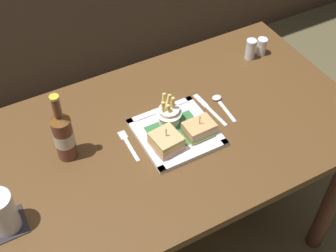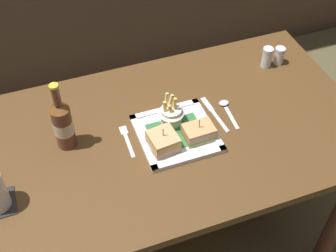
% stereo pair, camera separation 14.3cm
% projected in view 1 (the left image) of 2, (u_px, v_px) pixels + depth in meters
% --- Properties ---
extents(ground_plane, '(6.00, 6.00, 0.00)m').
position_uv_depth(ground_plane, '(162.00, 247.00, 1.99)').
color(ground_plane, brown).
extents(dining_table, '(1.35, 0.73, 0.73)m').
position_uv_depth(dining_table, '(160.00, 159.00, 1.54)').
color(dining_table, '#53361B').
rests_on(dining_table, ground_plane).
extents(square_plate, '(0.24, 0.24, 0.02)m').
position_uv_depth(square_plate, '(176.00, 133.00, 1.46)').
color(square_plate, white).
rests_on(square_plate, dining_table).
extents(sandwich_half_left, '(0.09, 0.10, 0.08)m').
position_uv_depth(sandwich_half_left, '(166.00, 142.00, 1.39)').
color(sandwich_half_left, tan).
rests_on(sandwich_half_left, square_plate).
extents(sandwich_half_right, '(0.10, 0.07, 0.08)m').
position_uv_depth(sandwich_half_right, '(199.00, 129.00, 1.43)').
color(sandwich_half_right, tan).
rests_on(sandwich_half_right, square_plate).
extents(fries_cup, '(0.08, 0.08, 0.11)m').
position_uv_depth(fries_cup, '(169.00, 113.00, 1.45)').
color(fries_cup, white).
rests_on(fries_cup, square_plate).
extents(beer_bottle, '(0.06, 0.06, 0.25)m').
position_uv_depth(beer_bottle, '(63.00, 135.00, 1.33)').
color(beer_bottle, brown).
rests_on(beer_bottle, dining_table).
extents(drink_coaster, '(0.10, 0.10, 0.00)m').
position_uv_depth(drink_coaster, '(8.00, 225.00, 1.23)').
color(drink_coaster, '#262225').
rests_on(drink_coaster, dining_table).
extents(water_glass, '(0.08, 0.08, 0.12)m').
position_uv_depth(water_glass, '(2.00, 214.00, 1.19)').
color(water_glass, silver).
rests_on(water_glass, dining_table).
extents(fork, '(0.02, 0.14, 0.00)m').
position_uv_depth(fork, '(128.00, 144.00, 1.43)').
color(fork, silver).
rests_on(fork, dining_table).
extents(knife, '(0.03, 0.18, 0.00)m').
position_uv_depth(knife, '(208.00, 108.00, 1.54)').
color(knife, silver).
rests_on(knife, dining_table).
extents(spoon, '(0.04, 0.14, 0.01)m').
position_uv_depth(spoon, '(220.00, 101.00, 1.56)').
color(spoon, silver).
rests_on(spoon, dining_table).
extents(salt_shaker, '(0.04, 0.04, 0.08)m').
position_uv_depth(salt_shaker, '(250.00, 50.00, 1.71)').
color(salt_shaker, silver).
rests_on(salt_shaker, dining_table).
extents(pepper_shaker, '(0.04, 0.04, 0.07)m').
position_uv_depth(pepper_shaker, '(261.00, 47.00, 1.73)').
color(pepper_shaker, silver).
rests_on(pepper_shaker, dining_table).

